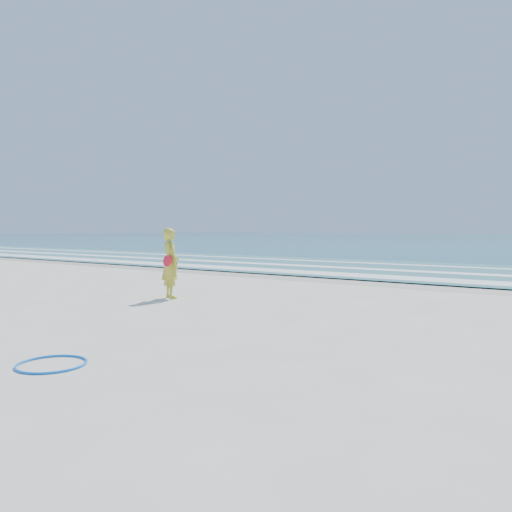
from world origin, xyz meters
The scene contains 8 objects.
ground centered at (0.00, 0.00, 0.00)m, with size 400.00×400.00×0.00m, color silver.
wet_sand centered at (0.00, 9.00, 0.00)m, with size 400.00×2.40×0.00m, color #B2A893.
shallow centered at (0.00, 14.00, 0.04)m, with size 400.00×10.00×0.01m, color #59B7AD.
foam_near centered at (0.00, 10.30, 0.05)m, with size 400.00×1.40×0.01m, color white.
foam_mid centered at (0.00, 13.20, 0.05)m, with size 400.00×0.90×0.01m, color white.
foam_far centered at (0.00, 16.50, 0.05)m, with size 400.00×0.60×0.01m, color white.
hoop centered at (2.04, -2.45, 0.02)m, with size 0.83×0.83×0.03m, color #0E7CFF.
woman centered at (-1.12, 2.58, 0.84)m, with size 0.73×0.62×1.68m.
Camera 1 is at (7.56, -5.79, 1.64)m, focal length 35.00 mm.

